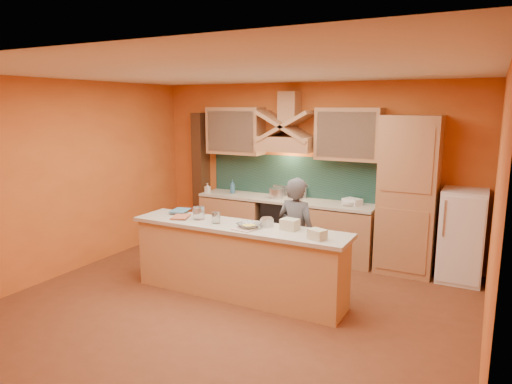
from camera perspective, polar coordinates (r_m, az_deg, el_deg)
The scene contains 36 objects.
floor at distance 5.81m, azimuth -2.83°, elevation -13.99°, with size 5.50×5.00×0.01m, color brown.
ceiling at distance 5.29m, azimuth -3.13°, elevation 14.74°, with size 5.50×5.00×0.01m, color white.
wall_back at distance 7.61m, azimuth 6.63°, elevation 2.91°, with size 5.50×0.02×2.80m, color orange.
wall_front at distance 3.53m, azimuth -24.20°, elevation -7.25°, with size 5.50×0.02×2.80m, color orange.
wall_left at distance 7.16m, azimuth -22.32°, elevation 1.67°, with size 0.02×5.00×2.80m, color orange.
wall_right at distance 4.66m, azimuth 27.66°, elevation -3.30°, with size 0.02×5.00×2.80m, color orange.
base_cabinet_left at distance 8.06m, azimuth -2.63°, elevation -3.62°, with size 1.10×0.60×0.86m, color tan.
base_cabinet_right at distance 7.32m, azimuth 10.39°, elevation -5.27°, with size 1.10×0.60×0.86m, color tan.
counter_top at distance 7.53m, azimuth 3.60°, elevation -0.98°, with size 3.00×0.62×0.04m, color beige.
stove at distance 7.64m, azimuth 3.56°, elevation -4.29°, with size 0.60×0.58×0.90m, color black.
backsplash at distance 7.73m, azimuth 4.49°, elevation 1.94°, with size 3.00×0.03×0.70m, color #193932.
range_hood at distance 7.44m, azimuth 3.84°, elevation 6.04°, with size 0.92×0.50×0.24m, color tan.
hood_chimney at distance 7.51m, azimuth 4.21°, elevation 10.50°, with size 0.30×0.30×0.50m, color tan.
upper_cabinet_left at distance 7.95m, azimuth -2.59°, elevation 7.65°, with size 1.00×0.35×0.80m, color tan.
upper_cabinet_right at distance 7.16m, azimuth 11.50°, elevation 7.10°, with size 1.00×0.35×0.80m, color tan.
pantry_column at distance 6.94m, azimuth 18.49°, elevation -0.43°, with size 0.80×0.60×2.30m, color tan.
fridge at distance 6.98m, azimuth 24.34°, elevation -5.00°, with size 0.58×0.60×1.30m, color white.
trim_column_left at distance 8.46m, azimuth -6.86°, elevation 1.99°, with size 0.20×0.30×2.30m, color #472816.
island_body at distance 5.93m, azimuth -2.24°, elevation -8.86°, with size 2.80×0.55×0.88m, color tan.
island_top at distance 5.79m, azimuth -2.27°, elevation -4.39°, with size 2.90×0.62×0.05m, color beige.
person at distance 6.02m, azimuth 5.07°, elevation -5.35°, with size 0.56×0.37×1.53m, color #4C4C51.
pot_large at distance 7.56m, azimuth 2.54°, elevation -0.27°, with size 0.23×0.23×0.17m, color #BAB9C0.
pot_small at distance 7.49m, azimuth 4.78°, elevation -0.48°, with size 0.22×0.22×0.15m, color silver.
soap_bottle_a at distance 8.04m, azimuth -6.08°, elevation 0.49°, with size 0.08×0.08×0.17m, color silver.
soap_bottle_b at distance 7.97m, azimuth -2.96°, elevation 0.70°, with size 0.09×0.09×0.24m, color #32648A.
bowl_back at distance 7.14m, azimuth 11.50°, elevation -1.39°, with size 0.23×0.23×0.07m, color silver.
dish_rack at distance 7.21m, azimuth 11.95°, elevation -1.18°, with size 0.26×0.21×0.09m, color white.
book_lower at distance 6.25m, azimuth -10.34°, elevation -3.05°, with size 0.21×0.29×0.03m, color #B96242.
book_upper at distance 6.54m, azimuth -10.35°, elevation -2.25°, with size 0.22×0.30×0.02m, color teal.
jar_large at distance 6.09m, azimuth -7.17°, elevation -2.64°, with size 0.15×0.15×0.17m, color white.
jar_small at distance 5.87m, azimuth -5.02°, elevation -3.24°, with size 0.11×0.11×0.14m, color silver.
kitchen_scale at distance 5.69m, azimuth 1.37°, elevation -3.87°, with size 0.12×0.12×0.10m, color silver.
mixing_bowl at distance 5.61m, azimuth -0.90°, elevation -4.24°, with size 0.28×0.28×0.07m, color white.
cloth at distance 5.56m, azimuth -1.53°, elevation -4.67°, with size 0.25×0.19×0.02m, color beige.
grocery_bag_a at distance 5.57m, azimuth 4.25°, elevation -4.05°, with size 0.20×0.16×0.13m, color beige.
grocery_bag_b at distance 5.21m, azimuth 7.66°, elevation -5.26°, with size 0.19×0.15×0.12m, color beige.
Camera 1 is at (2.68, -4.54, 2.44)m, focal length 32.00 mm.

